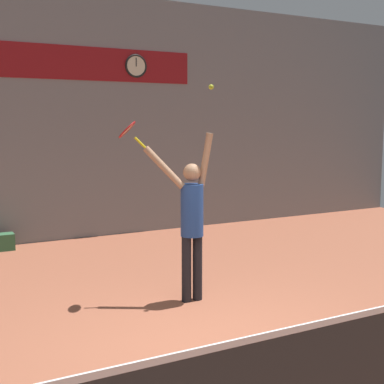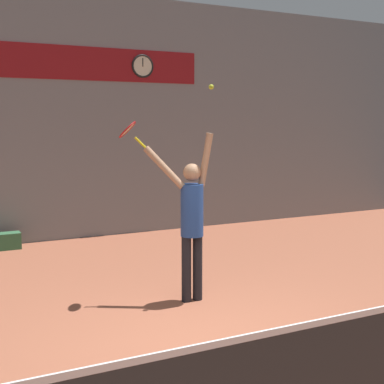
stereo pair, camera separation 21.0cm
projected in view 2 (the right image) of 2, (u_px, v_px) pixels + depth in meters
ground_plane at (226, 357)px, 5.49m from camera, size 18.00×18.00×0.00m
back_wall at (70, 117)px, 10.82m from camera, size 18.00×0.10×5.00m
sponsor_banner at (69, 63)px, 10.63m from camera, size 5.57×0.02×0.67m
scoreboard_clock at (143, 66)px, 11.30m from camera, size 0.49×0.04×0.49m
court_net at (331, 375)px, 4.03m from camera, size 7.90×0.07×1.06m
tennis_player at (191, 217)px, 7.09m from camera, size 0.86×0.52×2.26m
tennis_racket at (128, 131)px, 6.99m from camera, size 0.40×0.38×0.37m
tennis_ball at (211, 87)px, 6.90m from camera, size 0.07×0.07×0.07m
equipment_bag at (1, 242)px, 10.10m from camera, size 0.72×0.29×0.31m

